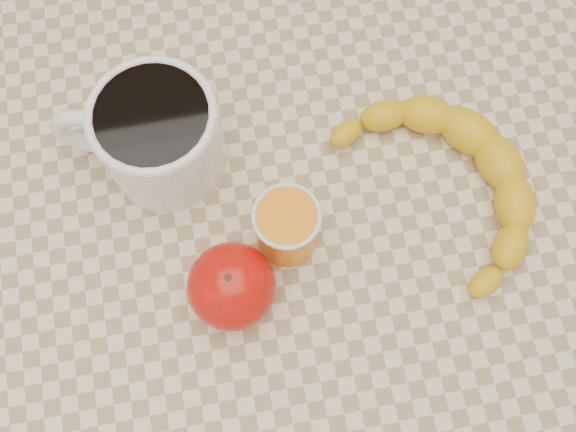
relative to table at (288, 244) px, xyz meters
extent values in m
plane|color=tan|center=(0.00, 0.00, -0.66)|extent=(3.00, 3.00, 0.00)
cube|color=beige|center=(0.00, 0.00, 0.07)|extent=(0.80, 0.80, 0.04)
cube|color=olive|center=(0.00, 0.00, 0.02)|extent=(0.74, 0.74, 0.06)
cylinder|color=olive|center=(-0.35, 0.35, -0.31)|extent=(0.05, 0.05, 0.71)
cylinder|color=olive|center=(0.35, 0.35, -0.31)|extent=(0.05, 0.05, 0.71)
cylinder|color=white|center=(-0.11, 0.09, 0.14)|extent=(0.15, 0.15, 0.10)
cylinder|color=black|center=(-0.11, 0.09, 0.18)|extent=(0.11, 0.11, 0.01)
torus|color=white|center=(-0.11, 0.09, 0.19)|extent=(0.12, 0.12, 0.01)
torus|color=white|center=(-0.18, 0.11, 0.14)|extent=(0.08, 0.04, 0.08)
cylinder|color=orange|center=(0.00, -0.02, 0.12)|extent=(0.06, 0.06, 0.07)
torus|color=silver|center=(0.00, -0.02, 0.16)|extent=(0.07, 0.07, 0.00)
ellipsoid|color=#AB0605|center=(-0.07, -0.06, 0.12)|extent=(0.11, 0.11, 0.08)
cylinder|color=#382311|center=(-0.07, -0.06, 0.16)|extent=(0.01, 0.01, 0.01)
camera|label=1|loc=(-0.04, -0.20, 0.72)|focal=40.00mm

